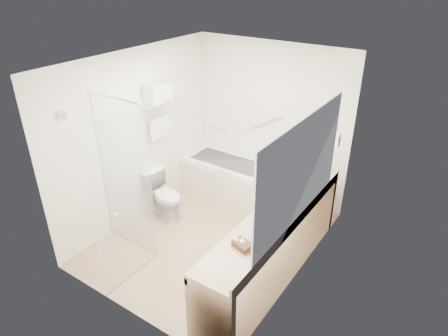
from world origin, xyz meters
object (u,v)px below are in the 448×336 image
Objects in this scene: water_bottle_left at (303,177)px; toilet at (164,195)px; amenity_basket at (243,245)px; bathtub at (231,177)px; vanity_counter at (274,231)px.

toilet is at bearing -159.51° from water_bottle_left.
amenity_basket is at bearing -88.10° from water_bottle_left.
water_bottle_left reaches higher than bathtub.
vanity_counter is at bearing -85.55° from water_bottle_left.
bathtub is 1.65m from water_bottle_left.
water_bottle_left is (1.45, -0.45, 0.66)m from bathtub.
water_bottle_left is (-0.07, 0.94, 0.29)m from vanity_counter.
amenity_basket reaches higher than bathtub.
bathtub is 8.58× the size of water_bottle_left.
amenity_basket is 1.64m from water_bottle_left.
vanity_counter is at bearing -83.63° from toilet.
bathtub is at bearing -8.17° from toilet.
bathtub is at bearing 137.65° from vanity_counter.
vanity_counter reaches higher than bathtub.
bathtub is 2.64m from amenity_basket.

